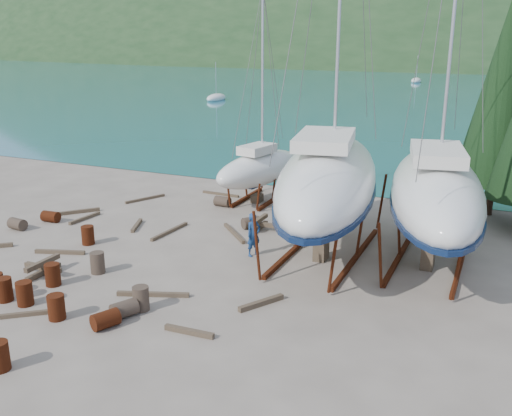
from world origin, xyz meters
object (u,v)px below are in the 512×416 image
at_px(large_sailboat_far, 436,191).
at_px(worker, 254,235).
at_px(large_sailboat_near, 328,179).
at_px(small_sailboat_shore, 260,168).

xyz_separation_m(large_sailboat_far, worker, (-7.18, -2.25, -2.21)).
height_order(large_sailboat_near, small_sailboat_shore, large_sailboat_near).
distance_m(large_sailboat_far, worker, 7.84).
height_order(large_sailboat_near, worker, large_sailboat_near).
bearing_deg(large_sailboat_near, large_sailboat_far, 0.07).
distance_m(small_sailboat_shore, worker, 8.90).
height_order(small_sailboat_shore, worker, small_sailboat_shore).
xyz_separation_m(small_sailboat_shore, worker, (3.32, -8.20, -1.00)).
bearing_deg(large_sailboat_near, worker, -164.15).
relative_size(small_sailboat_shore, worker, 6.18).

